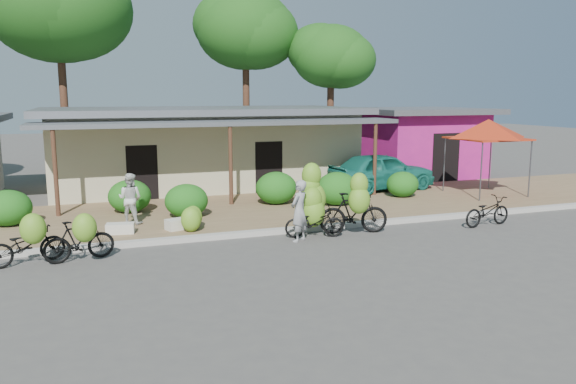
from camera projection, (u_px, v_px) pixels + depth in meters
name	position (u px, v px, depth m)	size (l,w,h in m)	color
ground	(292.00, 253.00, 13.92)	(100.00, 100.00, 0.00)	#4A4744
sidewalk	(240.00, 212.00, 18.55)	(60.00, 6.00, 0.12)	olive
curb	(267.00, 232.00, 15.76)	(60.00, 0.25, 0.15)	#A8A399
shop_main	(203.00, 146.00, 23.76)	(13.00, 8.50, 3.35)	#BAB38C
shop_pink	(416.00, 141.00, 27.34)	(6.00, 6.00, 3.25)	#BE1D7B
tree_far_center	(53.00, 3.00, 25.58)	(6.51, 6.49, 10.52)	#542F21
tree_center_right	(241.00, 28.00, 29.18)	(5.23, 5.11, 9.25)	#542F21
tree_near_right	(327.00, 55.00, 28.90)	(4.23, 4.04, 7.51)	#542F21
hedge_0	(8.00, 208.00, 16.25)	(1.35, 1.21, 1.05)	#166017
hedge_1	(130.00, 196.00, 18.11)	(1.36, 1.23, 1.06)	#166017
hedge_2	(186.00, 201.00, 17.39)	(1.34, 1.21, 1.05)	#166017
hedge_3	(276.00, 188.00, 19.53)	(1.44, 1.30, 1.13)	#166017
hedge_4	(337.00, 189.00, 19.34)	(1.47, 1.32, 1.15)	#166017
hedge_5	(403.00, 184.00, 20.90)	(1.21, 1.09, 0.95)	#166017
red_canopy	(488.00, 129.00, 21.16)	(3.50, 3.50, 2.86)	#59595E
bike_far_left	(27.00, 242.00, 12.86)	(1.84, 1.43, 1.31)	black
bike_left	(80.00, 238.00, 13.10)	(1.70, 1.27, 1.27)	black
bike_center	(313.00, 207.00, 15.65)	(1.71, 1.31, 2.01)	black
bike_right	(355.00, 209.00, 15.68)	(2.03, 1.39, 1.82)	black
bike_far_right	(487.00, 211.00, 16.74)	(1.76, 0.81, 0.89)	black
loose_banana_a	(191.00, 219.00, 15.56)	(0.56, 0.48, 0.70)	#72A92A
loose_banana_b	(193.00, 217.00, 15.97)	(0.52, 0.44, 0.65)	#72A92A
loose_banana_c	(314.00, 209.00, 16.92)	(0.57, 0.48, 0.71)	#72A92A
sack_near	(181.00, 224.00, 15.94)	(0.85, 0.40, 0.30)	beige
sack_far	(120.00, 228.00, 15.41)	(0.75, 0.38, 0.28)	beige
vendor	(299.00, 211.00, 14.93)	(0.61, 0.40, 1.66)	gray
bystander	(130.00, 199.00, 16.48)	(0.73, 0.57, 1.50)	silver
teal_van	(382.00, 171.00, 22.41)	(1.78, 4.42, 1.51)	#17695C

